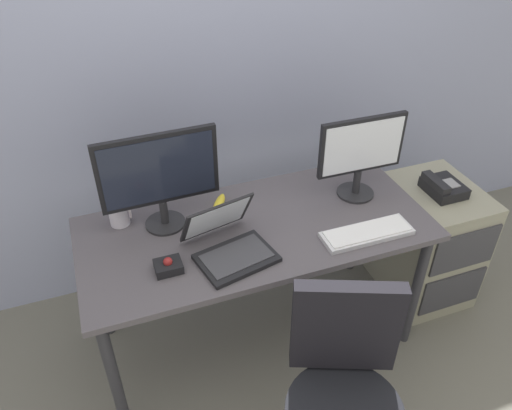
{
  "coord_description": "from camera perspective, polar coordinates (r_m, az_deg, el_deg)",
  "views": [
    {
      "loc": [
        -0.61,
        -1.67,
        2.17
      ],
      "look_at": [
        0.0,
        0.0,
        0.86
      ],
      "focal_mm": 35.47,
      "sensor_mm": 36.0,
      "label": 1
    }
  ],
  "objects": [
    {
      "name": "monitor_side",
      "position": [
        2.41,
        11.78,
        5.89
      ],
      "size": [
        0.43,
        0.18,
        0.41
      ],
      "color": "#262628",
      "rests_on": "desk"
    },
    {
      "name": "monitor_main",
      "position": [
        2.17,
        -10.88,
        3.35
      ],
      "size": [
        0.52,
        0.18,
        0.46
      ],
      "color": "#262628",
      "rests_on": "desk"
    },
    {
      "name": "laptop",
      "position": [
        2.12,
        -3.04,
        -4.29
      ],
      "size": [
        0.37,
        0.38,
        0.22
      ],
      "color": "black",
      "rests_on": "desk"
    },
    {
      "name": "desk",
      "position": [
        2.33,
        0.0,
        -3.97
      ],
      "size": [
        1.58,
        0.71,
        0.74
      ],
      "color": "#4F4A50",
      "rests_on": "ground"
    },
    {
      "name": "trackball_mouse",
      "position": [
        2.08,
        -9.85,
        -6.78
      ],
      "size": [
        0.11,
        0.09,
        0.07
      ],
      "color": "black",
      "rests_on": "desk"
    },
    {
      "name": "coffee_mug",
      "position": [
        2.35,
        -15.15,
        -0.96
      ],
      "size": [
        0.1,
        0.09,
        0.11
      ],
      "color": "silver",
      "rests_on": "desk"
    },
    {
      "name": "banana",
      "position": [
        2.38,
        -4.26,
        -0.08
      ],
      "size": [
        0.13,
        0.19,
        0.04
      ],
      "primitive_type": "ellipsoid",
      "rotation": [
        0.0,
        0.0,
        1.04
      ],
      "color": "yellow",
      "rests_on": "desk"
    },
    {
      "name": "ground_plane",
      "position": [
        2.8,
        0.0,
        -14.37
      ],
      "size": [
        8.0,
        8.0,
        0.0
      ],
      "primitive_type": "plane",
      "color": "#676559"
    },
    {
      "name": "desk_phone",
      "position": [
        2.74,
        20.36,
        1.87
      ],
      "size": [
        0.17,
        0.2,
        0.09
      ],
      "color": "black",
      "rests_on": "file_cabinet"
    },
    {
      "name": "back_wall",
      "position": [
        2.57,
        -5.74,
        18.72
      ],
      "size": [
        6.0,
        0.1,
        2.8
      ],
      "primitive_type": "cube",
      "color": "#959CBA",
      "rests_on": "ground"
    },
    {
      "name": "office_chair",
      "position": [
        2.1,
        9.61,
        -21.49
      ],
      "size": [
        0.53,
        0.55,
        0.91
      ],
      "color": "black",
      "rests_on": "ground"
    },
    {
      "name": "keyboard",
      "position": [
        2.27,
        12.41,
        -3.1
      ],
      "size": [
        0.41,
        0.14,
        0.03
      ],
      "color": "silver",
      "rests_on": "desk"
    },
    {
      "name": "file_cabinet",
      "position": [
        2.97,
        18.8,
        -3.93
      ],
      "size": [
        0.42,
        0.53,
        0.69
      ],
      "color": "gray",
      "rests_on": "ground"
    }
  ]
}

